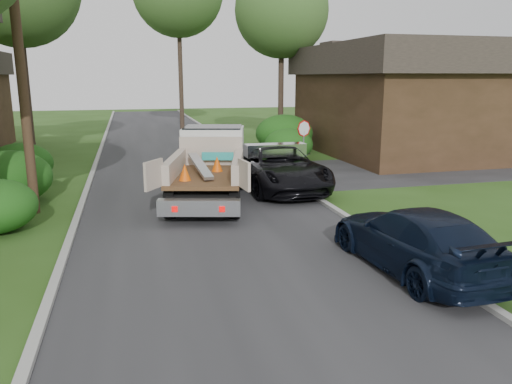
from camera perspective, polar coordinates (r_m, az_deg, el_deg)
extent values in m
plane|color=#284814|center=(13.05, -2.96, -6.42)|extent=(120.00, 120.00, 0.00)
cube|color=#28282B|center=(22.62, -8.00, 1.82)|extent=(8.00, 90.00, 0.02)
cube|color=#28282B|center=(25.89, 19.72, 2.59)|extent=(16.00, 7.00, 0.02)
cube|color=#9E9E99|center=(22.55, -18.41, 1.39)|extent=(0.20, 90.00, 0.12)
cube|color=#9E9E99|center=(23.40, 2.02, 2.45)|extent=(0.20, 90.00, 0.12)
cylinder|color=slate|center=(22.65, 5.43, 4.46)|extent=(0.06, 0.06, 2.00)
cylinder|color=#B20A0A|center=(22.51, 5.49, 7.23)|extent=(0.71, 0.32, 0.76)
cylinder|color=#382619|center=(17.37, -25.43, 13.97)|extent=(0.30, 0.30, 10.00)
cube|color=#362516|center=(30.35, 16.36, 8.53)|extent=(9.00, 12.00, 4.50)
cube|color=#332B26|center=(30.30, 16.74, 14.28)|extent=(9.72, 12.96, 1.60)
cube|color=#332B26|center=(30.33, 16.84, 15.79)|extent=(9.72, 1.80, 0.20)
ellipsoid|color=#1D4710|center=(19.32, -26.36, 1.49)|extent=(2.86, 2.86, 1.87)
ellipsoid|color=#1D4710|center=(22.78, -25.34, 2.93)|extent=(2.60, 2.60, 1.70)
ellipsoid|color=#1D4710|center=(26.61, 3.74, 5.43)|extent=(2.60, 2.60, 1.70)
ellipsoid|color=#1D4710|center=(29.63, 3.24, 6.70)|extent=(3.38, 3.38, 2.21)
cylinder|color=#2D2119|center=(29.52, -24.89, 12.13)|extent=(0.36, 0.36, 9.00)
cylinder|color=#2D2119|center=(33.57, 2.87, 12.82)|extent=(0.36, 0.36, 8.50)
sphere|color=#305820|center=(33.83, 2.96, 20.04)|extent=(6.00, 6.00, 6.00)
cylinder|color=#2D2119|center=(42.32, -8.65, 14.42)|extent=(0.36, 0.36, 11.00)
cylinder|color=black|center=(19.74, -7.82, 1.60)|extent=(0.55, 1.01, 0.96)
cylinder|color=black|center=(19.56, -1.95, 1.61)|extent=(0.55, 1.01, 0.96)
cylinder|color=black|center=(15.85, -9.78, -1.29)|extent=(0.55, 1.01, 0.96)
cylinder|color=black|center=(15.63, -2.46, -1.31)|extent=(0.55, 1.01, 0.96)
cube|color=black|center=(17.72, -5.43, 0.96)|extent=(3.59, 6.50, 0.26)
cube|color=silver|center=(19.75, -4.88, 4.96)|extent=(2.74, 2.43, 1.65)
cube|color=black|center=(19.68, -4.91, 6.65)|extent=(2.55, 2.24, 0.58)
cube|color=#472D19|center=(16.92, -5.70, 1.77)|extent=(3.22, 4.29, 0.13)
cube|color=beige|center=(18.70, -5.16, 4.67)|extent=(2.29, 0.69, 1.06)
cube|color=beige|center=(16.99, -9.30, 2.99)|extent=(1.16, 3.56, 0.64)
cube|color=beige|center=(16.78, -2.11, 3.02)|extent=(1.16, 3.56, 0.64)
cube|color=silver|center=(14.81, -6.52, -1.76)|extent=(2.46, 0.97, 0.48)
cube|color=#B20505|center=(14.72, -9.28, -1.94)|extent=(0.18, 0.08, 0.17)
cube|color=#B20505|center=(14.56, -3.91, -1.96)|extent=(0.18, 0.08, 0.17)
cube|color=beige|center=(14.96, -11.61, 1.96)|extent=(0.61, 0.84, 0.85)
cube|color=beige|center=(14.66, -1.38, 2.00)|extent=(0.18, 0.96, 0.85)
cube|color=silver|center=(16.98, -6.40, 3.03)|extent=(0.49, 2.77, 0.49)
cone|color=#F2590A|center=(15.99, -8.14, 2.25)|extent=(0.47, 0.47, 0.53)
cone|color=#F2590A|center=(17.45, -4.47, 3.24)|extent=(0.47, 0.47, 0.53)
cube|color=#148C84|center=(18.43, -4.40, 4.10)|extent=(1.16, 0.39, 0.30)
imported|color=black|center=(19.72, 2.54, 2.81)|extent=(3.04, 6.24, 1.71)
imported|color=black|center=(11.96, 17.75, -5.17)|extent=(2.32, 5.16, 1.47)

